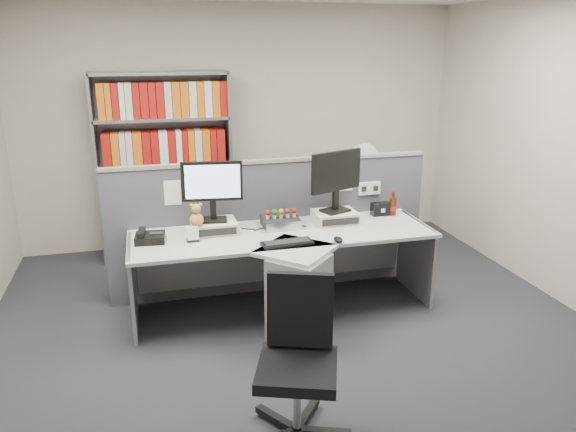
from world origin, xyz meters
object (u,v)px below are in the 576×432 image
object	(u,v)px
desk	(290,271)
monitor_left	(212,186)
cola_bottle	(393,206)
monitor_right	(336,176)
mouse	(338,240)
shelving_unit	(165,169)
office_chair	(298,355)
desk_calendar	(193,235)
speaker	(381,209)
filing_cabinet	(361,221)
desk_phone	(149,237)
desktop_pc	(281,222)
keyboard	(287,243)
desk_fan	(363,161)

from	to	relation	value
desk	monitor_left	xyz separation A→B (m)	(-0.57, 0.38, 0.67)
desk	cola_bottle	size ratio (longest dim) A/B	11.02
monitor_right	mouse	distance (m)	0.67
shelving_unit	monitor_right	bearing A→B (deg)	-45.75
mouse	office_chair	world-z (taller)	office_chair
desk_calendar	cola_bottle	size ratio (longest dim) A/B	0.52
speaker	filing_cabinet	size ratio (longest dim) A/B	0.26
office_chair	monitor_right	bearing A→B (deg)	64.56
desk_phone	speaker	size ratio (longest dim) A/B	1.43
office_chair	filing_cabinet	bearing A→B (deg)	61.45
desktop_pc	desk_calendar	bearing A→B (deg)	-166.39
monitor_right	office_chair	distance (m)	2.05
desk_calendar	filing_cabinet	xyz separation A→B (m)	(1.97, 1.20, -0.42)
mouse	filing_cabinet	bearing A→B (deg)	61.64
desk_calendar	shelving_unit	size ratio (longest dim) A/B	0.06
desktop_pc	cola_bottle	distance (m)	1.11
desk	keyboard	size ratio (longest dim) A/B	6.09
desk	office_chair	distance (m)	1.41
monitor_left	monitor_right	bearing A→B (deg)	0.01
mouse	speaker	size ratio (longest dim) A/B	0.64
speaker	desk_fan	distance (m)	0.97
monitor_left	shelving_unit	distance (m)	1.51
mouse	office_chair	distance (m)	1.45
monitor_right	shelving_unit	size ratio (longest dim) A/B	0.28
desk_calendar	shelving_unit	distance (m)	1.67
keyboard	desk_calendar	bearing A→B (deg)	159.75
monitor_left	office_chair	world-z (taller)	monitor_left
monitor_left	speaker	world-z (taller)	monitor_left
monitor_right	keyboard	world-z (taller)	monitor_right
mouse	filing_cabinet	world-z (taller)	mouse
desk	cola_bottle	world-z (taller)	cola_bottle
mouse	desk_calendar	size ratio (longest dim) A/B	0.92
desk_calendar	cola_bottle	distance (m)	1.91
mouse	monitor_left	bearing A→B (deg)	152.04
desk	monitor_right	bearing A→B (deg)	36.05
cola_bottle	monitor_left	bearing A→B (deg)	-177.81
monitor_right	speaker	size ratio (longest dim) A/B	3.09
desktop_pc	desk_fan	bearing A→B (deg)	40.59
desk_calendar	desktop_pc	bearing A→B (deg)	13.61
mouse	desk_phone	world-z (taller)	desk_phone
desk	shelving_unit	xyz separation A→B (m)	(-0.90, 1.85, 0.52)
filing_cabinet	desk_calendar	bearing A→B (deg)	-148.58
monitor_left	filing_cabinet	xyz separation A→B (m)	(1.77, 1.02, -0.78)
monitor_left	filing_cabinet	world-z (taller)	monitor_left
desk	cola_bottle	bearing A→B (deg)	21.76
desk_phone	desk	bearing A→B (deg)	-13.95
desk_calendar	monitor_right	bearing A→B (deg)	8.23
desktop_pc	keyboard	size ratio (longest dim) A/B	0.74
shelving_unit	desk_fan	distance (m)	2.15
monitor_left	filing_cabinet	bearing A→B (deg)	29.83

